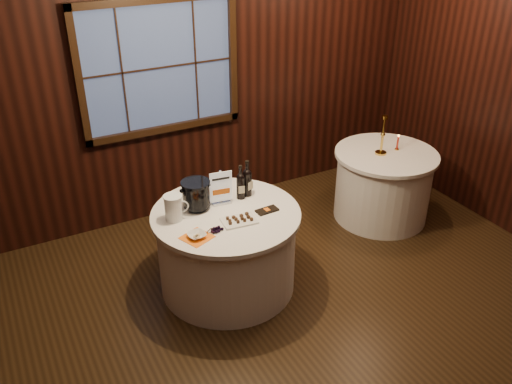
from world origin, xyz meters
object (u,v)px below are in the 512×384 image
port_bottle_left (241,184)px  port_bottle_right (247,180)px  red_candle (397,144)px  ice_bucket (196,194)px  side_table (383,185)px  sign_stand (221,192)px  main_table (227,249)px  cracker_bowl (197,235)px  glass_pitcher (174,207)px  chocolate_plate (239,220)px  chocolate_box (267,210)px  grape_bunch (217,229)px  brass_candlestick (382,140)px

port_bottle_left → port_bottle_right: bearing=29.0°
red_candle → ice_bucket: bearing=-176.8°
side_table → sign_stand: (-1.97, -0.14, 0.49)m
main_table → port_bottle_left: size_ratio=4.01×
cracker_bowl → port_bottle_right: bearing=32.5°
side_table → glass_pitcher: size_ratio=4.84×
cracker_bowl → red_candle: 2.57m
sign_stand → chocolate_plate: sign_stand is taller
main_table → glass_pitcher: glass_pitcher is taller
port_bottle_left → port_bottle_right: size_ratio=0.94×
chocolate_box → port_bottle_right: bearing=90.6°
grape_bunch → glass_pitcher: glass_pitcher is taller
port_bottle_right → ice_bucket: port_bottle_right is taller
sign_stand → brass_candlestick: 1.90m
port_bottle_right → cracker_bowl: size_ratio=2.39×
sign_stand → port_bottle_right: bearing=13.9°
chocolate_box → grape_bunch: 0.52m
sign_stand → red_candle: size_ratio=1.86×
sign_stand → main_table: bearing=-93.1°
brass_candlestick → main_table: bearing=-170.8°
main_table → brass_candlestick: size_ratio=3.06×
port_bottle_right → chocolate_box: 0.36m
chocolate_box → glass_pitcher: glass_pitcher is taller
grape_bunch → ice_bucket: bearing=90.0°
chocolate_box → grape_bunch: size_ratio=1.13×
chocolate_plate → cracker_bowl: bearing=-172.3°
sign_stand → port_bottle_left: size_ratio=1.00×
main_table → port_bottle_right: size_ratio=3.78×
side_table → port_bottle_left: port_bottle_left is taller
port_bottle_right → grape_bunch: port_bottle_right is taller
grape_bunch → brass_candlestick: bearing=14.4°
main_table → glass_pitcher: bearing=166.6°
ice_bucket → main_table: bearing=-43.4°
cracker_bowl → red_candle: (2.51, 0.55, 0.05)m
side_table → chocolate_plate: chocolate_plate is taller
main_table → cracker_bowl: bearing=-146.7°
side_table → sign_stand: bearing=-175.9°
chocolate_plate → chocolate_box: chocolate_plate is taller
port_bottle_left → cracker_bowl: port_bottle_left is taller
grape_bunch → brass_candlestick: (2.12, 0.54, 0.13)m
port_bottle_left → red_candle: port_bottle_left is taller
main_table → brass_candlestick: bearing=9.2°
main_table → ice_bucket: bearing=136.6°
port_bottle_right → glass_pitcher: port_bottle_right is taller
brass_candlestick → red_candle: size_ratio=2.44×
main_table → port_bottle_right: bearing=31.4°
sign_stand → red_candle: bearing=12.5°
side_table → port_bottle_left: 1.85m
chocolate_plate → chocolate_box: size_ratio=1.57×
chocolate_plate → chocolate_box: bearing=7.9°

